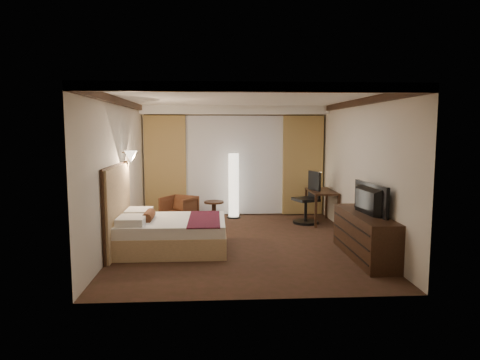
{
  "coord_description": "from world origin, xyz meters",
  "views": [
    {
      "loc": [
        -0.49,
        -7.91,
        2.13
      ],
      "look_at": [
        0.0,
        0.4,
        1.15
      ],
      "focal_mm": 32.0,
      "sensor_mm": 36.0,
      "label": 1
    }
  ],
  "objects": [
    {
      "name": "wall_sconce",
      "position": [
        -2.09,
        0.34,
        1.62
      ],
      "size": [
        0.24,
        0.24,
        0.24
      ],
      "primitive_type": null,
      "color": "white",
      "rests_on": "left_wall"
    },
    {
      "name": "television",
      "position": [
        1.97,
        -1.07,
        1.08
      ],
      "size": [
        0.76,
        1.2,
        0.15
      ],
      "primitive_type": "imported",
      "rotation": [
        0.0,
        0.0,
        1.67
      ],
      "color": "black",
      "rests_on": "dresser"
    },
    {
      "name": "crown_molding",
      "position": [
        0.0,
        0.0,
        2.64
      ],
      "size": [
        4.5,
        5.5,
        0.12
      ],
      "primitive_type": null,
      "color": "black",
      "rests_on": "ceiling"
    },
    {
      "name": "curtain_left_drape",
      "position": [
        -1.7,
        2.61,
        1.25
      ],
      "size": [
        1.0,
        0.14,
        2.45
      ],
      "primitive_type": "cube",
      "color": "#A6804C",
      "rests_on": "back_wall"
    },
    {
      "name": "floor",
      "position": [
        0.0,
        0.0,
        0.0
      ],
      "size": [
        4.5,
        5.5,
        0.01
      ],
      "primitive_type": "cube",
      "color": "#322313",
      "rests_on": "ground"
    },
    {
      "name": "soffit",
      "position": [
        0.0,
        2.5,
        2.6
      ],
      "size": [
        4.5,
        0.5,
        0.2
      ],
      "primitive_type": "cube",
      "color": "white",
      "rests_on": "ceiling"
    },
    {
      "name": "desk",
      "position": [
        1.95,
        1.64,
        0.38
      ],
      "size": [
        0.55,
        1.11,
        0.75
      ],
      "primitive_type": null,
      "color": "black",
      "rests_on": "floor"
    },
    {
      "name": "curtain_sheer",
      "position": [
        0.0,
        2.67,
        1.25
      ],
      "size": [
        2.48,
        0.04,
        2.45
      ],
      "primitive_type": "cube",
      "color": "silver",
      "rests_on": "back_wall"
    },
    {
      "name": "headboard",
      "position": [
        -2.2,
        -0.4,
        0.75
      ],
      "size": [
        0.12,
        1.77,
        1.5
      ],
      "primitive_type": null,
      "color": "tan",
      "rests_on": "floor"
    },
    {
      "name": "back_wall",
      "position": [
        0.0,
        2.75,
        1.35
      ],
      "size": [
        4.5,
        0.02,
        2.7
      ],
      "primitive_type": "cube",
      "color": "beige",
      "rests_on": "floor"
    },
    {
      "name": "curtain_right_drape",
      "position": [
        1.7,
        2.61,
        1.25
      ],
      "size": [
        1.0,
        0.14,
        2.45
      ],
      "primitive_type": "cube",
      "color": "#A6804C",
      "rests_on": "back_wall"
    },
    {
      "name": "right_wall",
      "position": [
        2.25,
        0.0,
        1.35
      ],
      "size": [
        0.02,
        5.5,
        2.7
      ],
      "primitive_type": "cube",
      "color": "beige",
      "rests_on": "floor"
    },
    {
      "name": "side_table",
      "position": [
        -0.52,
        1.8,
        0.25
      ],
      "size": [
        0.45,
        0.45,
        0.49
      ],
      "primitive_type": null,
      "color": "black",
      "rests_on": "floor"
    },
    {
      "name": "armchair",
      "position": [
        -1.32,
        1.79,
        0.34
      ],
      "size": [
        0.89,
        0.88,
        0.69
      ],
      "primitive_type": "imported",
      "rotation": [
        0.0,
        0.0,
        -0.53
      ],
      "color": "#512618",
      "rests_on": "floor"
    },
    {
      "name": "left_wall",
      "position": [
        -2.25,
        0.0,
        1.35
      ],
      "size": [
        0.02,
        5.5,
        2.7
      ],
      "primitive_type": "cube",
      "color": "beige",
      "rests_on": "floor"
    },
    {
      "name": "dresser",
      "position": [
        2.0,
        -1.07,
        0.38
      ],
      "size": [
        0.5,
        1.93,
        0.75
      ],
      "primitive_type": null,
      "color": "black",
      "rests_on": "floor"
    },
    {
      "name": "bed",
      "position": [
        -1.25,
        -0.4,
        0.28
      ],
      "size": [
        1.88,
        1.47,
        0.55
      ],
      "primitive_type": null,
      "color": "white",
      "rests_on": "floor"
    },
    {
      "name": "floor_lamp",
      "position": [
        -0.04,
        2.31,
        0.79
      ],
      "size": [
        0.33,
        0.33,
        1.58
      ],
      "primitive_type": null,
      "color": "white",
      "rests_on": "floor"
    },
    {
      "name": "office_chair",
      "position": [
        1.57,
        1.59,
        0.6
      ],
      "size": [
        0.74,
        0.74,
        1.19
      ],
      "primitive_type": null,
      "rotation": [
        0.0,
        0.0,
        0.35
      ],
      "color": "black",
      "rests_on": "floor"
    },
    {
      "name": "ceiling",
      "position": [
        0.0,
        0.0,
        2.7
      ],
      "size": [
        4.5,
        5.5,
        0.01
      ],
      "primitive_type": "cube",
      "color": "white",
      "rests_on": "back_wall"
    },
    {
      "name": "desk_lamp",
      "position": [
        1.95,
        2.05,
        0.92
      ],
      "size": [
        0.18,
        0.18,
        0.34
      ],
      "primitive_type": null,
      "color": "#FFD899",
      "rests_on": "desk"
    }
  ]
}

